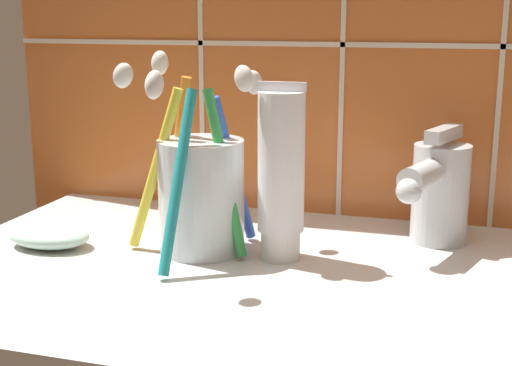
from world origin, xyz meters
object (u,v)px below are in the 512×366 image
at_px(toothbrush_cup, 200,190).
at_px(soap_bar, 50,235).
at_px(toothpaste_tube, 281,173).
at_px(sink_faucet, 438,189).

height_order(toothbrush_cup, soap_bar, toothbrush_cup).
bearing_deg(toothpaste_tube, soap_bar, -171.88).
height_order(toothpaste_tube, sink_faucet, toothpaste_tube).
relative_size(toothbrush_cup, sink_faucet, 1.56).
bearing_deg(soap_bar, toothpaste_tube, 8.12).
distance_m(toothbrush_cup, soap_bar, 0.15).
height_order(toothpaste_tube, soap_bar, toothpaste_tube).
relative_size(toothbrush_cup, soap_bar, 2.29).
bearing_deg(toothbrush_cup, toothpaste_tube, 0.71).
height_order(toothbrush_cup, sink_faucet, toothbrush_cup).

